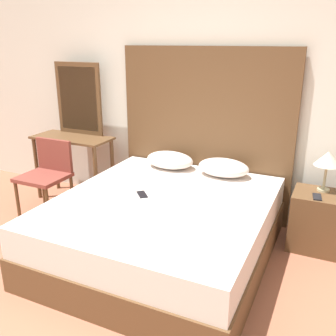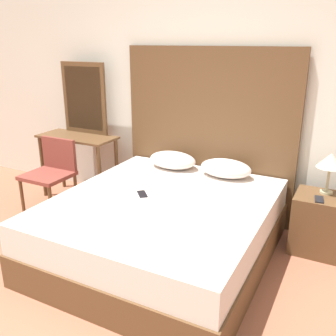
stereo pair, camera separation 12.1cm
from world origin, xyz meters
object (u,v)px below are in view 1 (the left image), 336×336
vanity_desk (73,150)px  table_lamp (328,160)px  phone_on_nightstand (317,197)px  phone_on_bed (142,194)px  nightstand (321,222)px  bed (163,228)px  chair (48,171)px

vanity_desk → table_lamp: bearing=2.1°
phone_on_nightstand → table_lamp: bearing=78.5°
table_lamp → phone_on_nightstand: 0.34m
phone_on_bed → vanity_desk: bearing=151.9°
nightstand → vanity_desk: (-2.75, -0.02, 0.34)m
phone_on_bed → phone_on_nightstand: size_ratio=1.00×
table_lamp → vanity_desk: table_lamp is taller
bed → vanity_desk: (-1.50, 0.70, 0.34)m
phone_on_bed → nightstand: (1.46, 0.71, -0.28)m
table_lamp → vanity_desk: bearing=-177.9°
phone_on_nightstand → vanity_desk: 2.69m
chair → bed: bearing=-10.0°
nightstand → chair: chair is taller
phone_on_bed → chair: bearing=168.6°
nightstand → chair: size_ratio=0.66×
table_lamp → phone_on_nightstand: table_lamp is taller
table_lamp → chair: size_ratio=0.46×
nightstand → phone_on_nightstand: (-0.06, -0.10, 0.27)m
bed → table_lamp: (1.23, 0.79, 0.56)m
vanity_desk → chair: chair is taller
nightstand → phone_on_nightstand: bearing=-121.4°
bed → phone_on_nightstand: phone_on_nightstand is taller
vanity_desk → nightstand: bearing=0.4°
bed → nightstand: 1.44m
bed → chair: chair is taller
chair → table_lamp: bearing=10.9°
table_lamp → bed: bearing=-147.0°
table_lamp → phone_on_nightstand: (-0.04, -0.18, -0.29)m
table_lamp → vanity_desk: (-2.73, -0.10, -0.22)m
phone_on_bed → nightstand: 1.64m
table_lamp → chair: table_lamp is taller
nightstand → phone_on_nightstand: 0.30m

